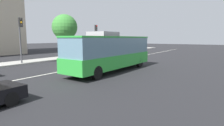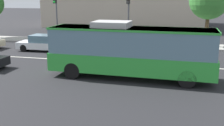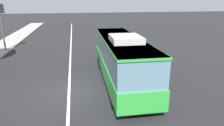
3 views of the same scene
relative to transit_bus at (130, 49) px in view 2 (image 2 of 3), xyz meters
The scene contains 8 objects.
ground_plane 4.12m from the transit_bus, 104.01° to the left, with size 160.00×160.00×0.00m, color black.
sidewalk_kerb 11.95m from the transit_bus, 94.34° to the left, with size 80.00×2.94×0.14m, color #9E9B93.
lane_centre_line 4.12m from the transit_bus, 104.01° to the left, with size 76.00×0.16×0.01m, color silver.
transit_bus is the anchor object (origin of this frame).
sedan_white 11.45m from the transit_bus, 144.52° to the left, with size 4.54×1.91×1.46m.
traffic_light_near_corner 14.59m from the transit_bus, 132.54° to the left, with size 0.33×0.62×5.20m.
traffic_light_mid_block 11.04m from the transit_bus, 101.41° to the left, with size 0.33×0.62×5.20m.
street_tree_kerbside_left 13.37m from the transit_bus, 65.90° to the left, with size 3.71×3.71×6.43m.
Camera 2 is at (3.80, -20.00, 5.00)m, focal length 44.68 mm.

